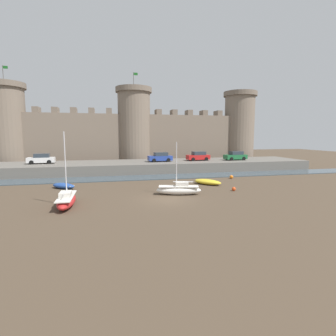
{
  "coord_description": "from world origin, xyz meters",
  "views": [
    {
      "loc": [
        -5.33,
        -24.21,
        6.17
      ],
      "look_at": [
        1.2,
        4.46,
        2.5
      ],
      "focal_mm": 28.0,
      "sensor_mm": 36.0,
      "label": 1
    }
  ],
  "objects_px": {
    "rowboat_midflat_right": "(64,186)",
    "car_quay_centre_west": "(41,159)",
    "mooring_buoy_mid_mud": "(231,177)",
    "car_quay_west": "(198,156)",
    "rowboat_near_channel_left": "(207,182)",
    "car_quay_centre_east": "(160,157)",
    "mooring_buoy_near_channel": "(234,189)",
    "car_quay_east": "(236,156)",
    "sailboat_midflat_centre": "(67,200)",
    "sailboat_foreground_left": "(179,189)"
  },
  "relations": [
    {
      "from": "sailboat_foreground_left",
      "to": "car_quay_east",
      "type": "xyz_separation_m",
      "value": [
        15.65,
        18.03,
        1.88
      ]
    },
    {
      "from": "sailboat_midflat_centre",
      "to": "sailboat_foreground_left",
      "type": "height_order",
      "value": "sailboat_midflat_centre"
    },
    {
      "from": "sailboat_midflat_centre",
      "to": "mooring_buoy_mid_mud",
      "type": "height_order",
      "value": "sailboat_midflat_centre"
    },
    {
      "from": "rowboat_midflat_right",
      "to": "mooring_buoy_near_channel",
      "type": "relative_size",
      "value": 7.21
    },
    {
      "from": "mooring_buoy_mid_mud",
      "to": "car_quay_centre_east",
      "type": "xyz_separation_m",
      "value": [
        -8.4,
        10.12,
        2.18
      ]
    },
    {
      "from": "mooring_buoy_mid_mud",
      "to": "car_quay_west",
      "type": "xyz_separation_m",
      "value": [
        -1.3,
        10.66,
        2.18
      ]
    },
    {
      "from": "rowboat_midflat_right",
      "to": "mooring_buoy_mid_mud",
      "type": "relative_size",
      "value": 6.31
    },
    {
      "from": "sailboat_foreground_left",
      "to": "mooring_buoy_near_channel",
      "type": "bearing_deg",
      "value": 4.04
    },
    {
      "from": "rowboat_midflat_right",
      "to": "car_quay_centre_east",
      "type": "height_order",
      "value": "car_quay_centre_east"
    },
    {
      "from": "sailboat_foreground_left",
      "to": "mooring_buoy_near_channel",
      "type": "height_order",
      "value": "sailboat_foreground_left"
    },
    {
      "from": "car_quay_east",
      "to": "mooring_buoy_near_channel",
      "type": "bearing_deg",
      "value": -117.53
    },
    {
      "from": "mooring_buoy_mid_mud",
      "to": "car_quay_centre_west",
      "type": "relative_size",
      "value": 0.12
    },
    {
      "from": "rowboat_near_channel_left",
      "to": "mooring_buoy_mid_mud",
      "type": "xyz_separation_m",
      "value": [
        4.98,
        3.4,
        -0.09
      ]
    },
    {
      "from": "car_quay_centre_west",
      "to": "car_quay_east",
      "type": "distance_m",
      "value": 33.28
    },
    {
      "from": "car_quay_west",
      "to": "rowboat_midflat_right",
      "type": "bearing_deg",
      "value": -148.68
    },
    {
      "from": "car_quay_centre_east",
      "to": "car_quay_centre_west",
      "type": "bearing_deg",
      "value": 177.01
    },
    {
      "from": "mooring_buoy_near_channel",
      "to": "car_quay_centre_east",
      "type": "height_order",
      "value": "car_quay_centre_east"
    },
    {
      "from": "rowboat_midflat_right",
      "to": "mooring_buoy_near_channel",
      "type": "distance_m",
      "value": 19.61
    },
    {
      "from": "car_quay_east",
      "to": "car_quay_west",
      "type": "bearing_deg",
      "value": 173.34
    },
    {
      "from": "mooring_buoy_mid_mud",
      "to": "car_quay_centre_east",
      "type": "height_order",
      "value": "car_quay_centre_east"
    },
    {
      "from": "car_quay_east",
      "to": "sailboat_foreground_left",
      "type": "bearing_deg",
      "value": -130.96
    },
    {
      "from": "car_quay_centre_west",
      "to": "rowboat_midflat_right",
      "type": "bearing_deg",
      "value": -68.17
    },
    {
      "from": "rowboat_near_channel_left",
      "to": "mooring_buoy_mid_mud",
      "type": "height_order",
      "value": "rowboat_near_channel_left"
    },
    {
      "from": "rowboat_midflat_right",
      "to": "mooring_buoy_near_channel",
      "type": "xyz_separation_m",
      "value": [
        18.79,
        -5.59,
        -0.12
      ]
    },
    {
      "from": "car_quay_centre_east",
      "to": "car_quay_west",
      "type": "relative_size",
      "value": 1.0
    },
    {
      "from": "rowboat_near_channel_left",
      "to": "sailboat_foreground_left",
      "type": "bearing_deg",
      "value": -136.55
    },
    {
      "from": "rowboat_midflat_right",
      "to": "car_quay_centre_west",
      "type": "bearing_deg",
      "value": 111.83
    },
    {
      "from": "sailboat_midflat_centre",
      "to": "mooring_buoy_near_channel",
      "type": "xyz_separation_m",
      "value": [
        17.27,
        2.6,
        -0.34
      ]
    },
    {
      "from": "rowboat_midflat_right",
      "to": "car_quay_centre_west",
      "type": "relative_size",
      "value": 0.77
    },
    {
      "from": "rowboat_near_channel_left",
      "to": "car_quay_centre_west",
      "type": "relative_size",
      "value": 0.91
    },
    {
      "from": "car_quay_centre_east",
      "to": "car_quay_east",
      "type": "height_order",
      "value": "same"
    },
    {
      "from": "car_quay_centre_east",
      "to": "car_quay_east",
      "type": "bearing_deg",
      "value": -1.11
    },
    {
      "from": "rowboat_near_channel_left",
      "to": "rowboat_midflat_right",
      "type": "height_order",
      "value": "rowboat_midflat_right"
    },
    {
      "from": "sailboat_midflat_centre",
      "to": "mooring_buoy_mid_mud",
      "type": "bearing_deg",
      "value": 26.41
    },
    {
      "from": "car_quay_west",
      "to": "car_quay_east",
      "type": "distance_m",
      "value": 6.98
    },
    {
      "from": "car_quay_centre_west",
      "to": "car_quay_east",
      "type": "height_order",
      "value": "same"
    },
    {
      "from": "sailboat_midflat_centre",
      "to": "rowboat_near_channel_left",
      "type": "bearing_deg",
      "value": 23.64
    },
    {
      "from": "sailboat_midflat_centre",
      "to": "car_quay_east",
      "type": "bearing_deg",
      "value": 37.36
    },
    {
      "from": "sailboat_midflat_centre",
      "to": "mooring_buoy_near_channel",
      "type": "distance_m",
      "value": 17.46
    },
    {
      "from": "mooring_buoy_mid_mud",
      "to": "car_quay_centre_west",
      "type": "distance_m",
      "value": 29.87
    },
    {
      "from": "sailboat_midflat_centre",
      "to": "car_quay_centre_east",
      "type": "distance_m",
      "value": 23.99
    },
    {
      "from": "mooring_buoy_near_channel",
      "to": "car_quay_centre_east",
      "type": "relative_size",
      "value": 0.11
    },
    {
      "from": "rowboat_near_channel_left",
      "to": "mooring_buoy_mid_mud",
      "type": "distance_m",
      "value": 6.04
    },
    {
      "from": "rowboat_midflat_right",
      "to": "car_quay_east",
      "type": "distance_m",
      "value": 30.48
    },
    {
      "from": "sailboat_midflat_centre",
      "to": "mooring_buoy_near_channel",
      "type": "relative_size",
      "value": 14.55
    },
    {
      "from": "car_quay_centre_east",
      "to": "car_quay_east",
      "type": "distance_m",
      "value": 14.03
    },
    {
      "from": "sailboat_midflat_centre",
      "to": "car_quay_east",
      "type": "relative_size",
      "value": 1.55
    },
    {
      "from": "rowboat_near_channel_left",
      "to": "mooring_buoy_near_channel",
      "type": "xyz_separation_m",
      "value": [
        1.45,
        -4.32,
        -0.12
      ]
    },
    {
      "from": "sailboat_midflat_centre",
      "to": "car_quay_west",
      "type": "bearing_deg",
      "value": 47.11
    },
    {
      "from": "rowboat_near_channel_left",
      "to": "car_quay_centre_east",
      "type": "xyz_separation_m",
      "value": [
        -3.41,
        13.53,
        2.1
      ]
    }
  ]
}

